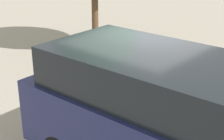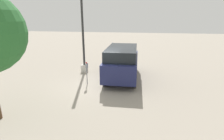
{
  "view_description": "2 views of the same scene",
  "coord_description": "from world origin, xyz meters",
  "views": [
    {
      "loc": [
        3.94,
        -5.35,
        3.79
      ],
      "look_at": [
        -0.36,
        -0.52,
        1.25
      ],
      "focal_mm": 55.0,
      "sensor_mm": 36.0,
      "label": 1
    },
    {
      "loc": [
        -9.73,
        -2.7,
        4.01
      ],
      "look_at": [
        -0.24,
        -0.99,
        1.11
      ],
      "focal_mm": 28.0,
      "sensor_mm": 36.0,
      "label": 2
    }
  ],
  "objects": [
    {
      "name": "fire_hydrant",
      "position": [
        7.05,
        0.48,
        0.39
      ],
      "size": [
        0.18,
        0.18,
        0.78
      ],
      "color": "red",
      "rests_on": "ground"
    },
    {
      "name": "parking_meter_far",
      "position": [
        7.74,
        0.38,
        1.16
      ],
      "size": [
        0.2,
        0.11,
        1.58
      ],
      "rotation": [
        0.0,
        0.0,
        -0.02
      ],
      "color": "gray",
      "rests_on": "ground"
    },
    {
      "name": "ground_plane",
      "position": [
        0.0,
        0.0,
        0.0
      ],
      "size": [
        80.0,
        80.0,
        0.0
      ],
      "primitive_type": "plane",
      "color": "gray"
    },
    {
      "name": "parked_van",
      "position": [
        1.55,
        -1.35,
        1.18
      ],
      "size": [
        4.91,
        2.19,
        2.16
      ],
      "rotation": [
        0.0,
        0.0,
        0.03
      ],
      "color": "navy",
      "rests_on": "ground"
    },
    {
      "name": "lamp_post",
      "position": [
        2.58,
        1.66,
        1.91
      ],
      "size": [
        0.44,
        0.44,
        5.88
      ],
      "color": "beige",
      "rests_on": "ground"
    },
    {
      "name": "parking_meter_near",
      "position": [
        0.05,
        0.63,
        1.06
      ],
      "size": [
        0.2,
        0.11,
        1.44
      ],
      "rotation": [
        0.0,
        0.0,
        -0.02
      ],
      "color": "gray",
      "rests_on": "ground"
    }
  ]
}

